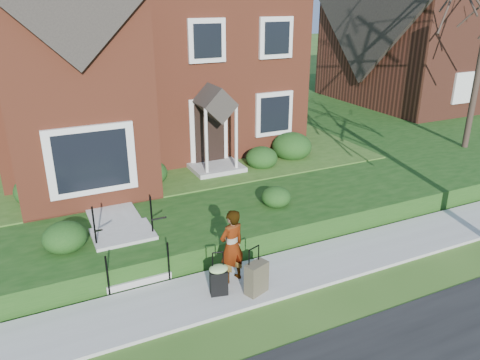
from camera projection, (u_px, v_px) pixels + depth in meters
ground at (262, 281)px, 10.32m from camera, size 120.00×120.00×0.00m
sidewalk at (262, 279)px, 10.30m from camera, size 60.00×1.60×0.08m
terrace at (226, 129)px, 20.96m from camera, size 44.00×20.00×0.60m
walkway at (102, 194)px, 13.27m from camera, size 1.20×6.00×0.06m
main_house at (130, 14)px, 16.36m from camera, size 10.40×10.20×9.40m
neighbour_house at (437, 8)px, 24.05m from camera, size 9.40×8.00×9.20m
front_steps at (128, 249)px, 10.68m from camera, size 1.40×2.02×1.50m
foundation_shrubs at (190, 169)px, 14.04m from camera, size 9.55×4.45×0.97m
woman at (232, 246)px, 9.91m from camera, size 0.69×0.54×1.67m
suitcase_black at (219, 278)px, 9.60m from camera, size 0.46×0.41×0.97m
suitcase_olive at (257, 278)px, 9.66m from camera, size 0.54×0.42×1.04m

